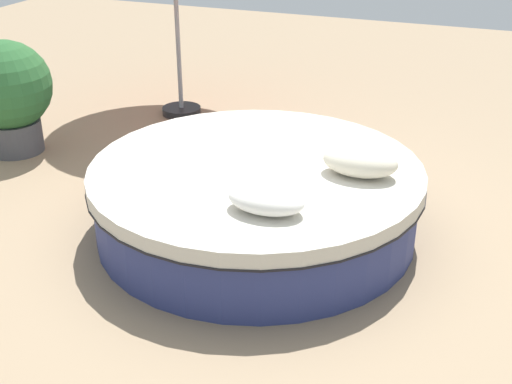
% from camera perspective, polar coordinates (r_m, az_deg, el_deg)
% --- Properties ---
extents(ground_plane, '(16.00, 16.00, 0.00)m').
position_cam_1_polar(ground_plane, '(5.26, 0.00, -3.23)').
color(ground_plane, '#9E8466').
extents(round_bed, '(2.54, 2.54, 0.55)m').
position_cam_1_polar(round_bed, '(5.13, 0.00, -0.48)').
color(round_bed, navy).
rests_on(round_bed, ground_plane).
extents(throw_pillow_0, '(0.52, 0.32, 0.17)m').
position_cam_1_polar(throw_pillow_0, '(4.32, 0.89, -0.65)').
color(throw_pillow_0, white).
rests_on(throw_pillow_0, round_bed).
extents(throw_pillow_1, '(0.55, 0.34, 0.21)m').
position_cam_1_polar(throw_pillow_1, '(4.88, 8.91, 2.60)').
color(throw_pillow_1, beige).
rests_on(throw_pillow_1, round_bed).
extents(planter, '(0.86, 0.86, 1.11)m').
position_cam_1_polar(planter, '(6.91, -20.49, 8.05)').
color(planter, '#4C4C51').
rests_on(planter, ground_plane).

